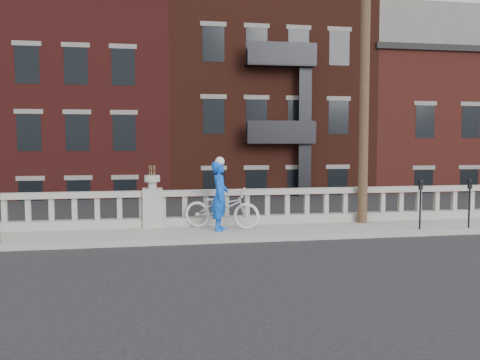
# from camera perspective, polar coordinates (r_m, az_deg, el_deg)

# --- Properties ---
(ground) EXTENTS (120.00, 120.00, 0.00)m
(ground) POSITION_cam_1_polar(r_m,az_deg,el_deg) (11.63, -8.81, -8.76)
(ground) COLOR black
(ground) RESTS_ON ground
(sidewalk) EXTENTS (32.00, 2.20, 0.15)m
(sidewalk) POSITION_cam_1_polar(r_m,az_deg,el_deg) (14.56, -9.20, -5.83)
(sidewalk) COLOR gray
(sidewalk) RESTS_ON ground
(balustrade) EXTENTS (28.00, 0.34, 1.03)m
(balustrade) POSITION_cam_1_polar(r_m,az_deg,el_deg) (15.41, -9.31, -3.15)
(balustrade) COLOR gray
(balustrade) RESTS_ON sidewalk
(planter_pedestal) EXTENTS (0.55, 0.55, 1.76)m
(planter_pedestal) POSITION_cam_1_polar(r_m,az_deg,el_deg) (15.39, -9.32, -2.44)
(planter_pedestal) COLOR gray
(planter_pedestal) RESTS_ON sidewalk
(lower_level) EXTENTS (80.00, 44.00, 20.80)m
(lower_level) POSITION_cam_1_polar(r_m,az_deg,el_deg) (34.39, -9.16, 4.22)
(lower_level) COLOR #605E59
(lower_level) RESTS_ON ground
(utility_pole) EXTENTS (1.60, 0.28, 10.00)m
(utility_pole) POSITION_cam_1_polar(r_m,az_deg,el_deg) (16.51, 13.20, 13.30)
(utility_pole) COLOR #422D1E
(utility_pole) RESTS_ON sidewalk
(parking_meter_d) EXTENTS (0.10, 0.09, 1.36)m
(parking_meter_d) POSITION_cam_1_polar(r_m,az_deg,el_deg) (15.56, 18.69, -1.93)
(parking_meter_d) COLOR black
(parking_meter_d) RESTS_ON sidewalk
(parking_meter_e) EXTENTS (0.10, 0.09, 1.36)m
(parking_meter_e) POSITION_cam_1_polar(r_m,az_deg,el_deg) (16.34, 23.28, -1.76)
(parking_meter_e) COLOR black
(parking_meter_e) RESTS_ON sidewalk
(bicycle) EXTENTS (2.28, 1.57, 1.13)m
(bicycle) POSITION_cam_1_polar(r_m,az_deg,el_deg) (14.99, -1.95, -3.00)
(bicycle) COLOR silver
(bicycle) RESTS_ON sidewalk
(cyclist) EXTENTS (0.65, 0.80, 1.90)m
(cyclist) POSITION_cam_1_polar(r_m,az_deg,el_deg) (14.59, -2.16, -1.68)
(cyclist) COLOR blue
(cyclist) RESTS_ON sidewalk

